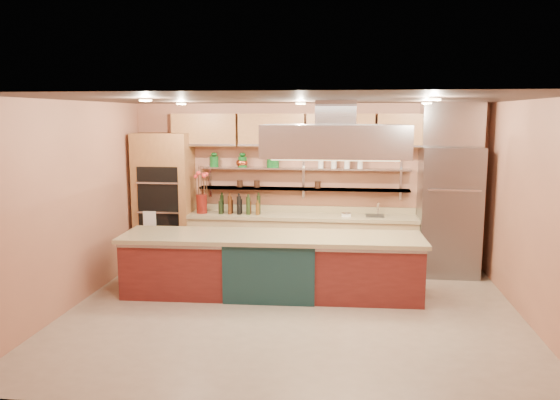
# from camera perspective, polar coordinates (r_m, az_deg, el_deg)

# --- Properties ---
(floor) EXTENTS (6.00, 5.00, 0.02)m
(floor) POSITION_cam_1_polar(r_m,az_deg,el_deg) (7.38, 1.23, -11.88)
(floor) COLOR gray
(floor) RESTS_ON ground
(ceiling) EXTENTS (6.00, 5.00, 0.02)m
(ceiling) POSITION_cam_1_polar(r_m,az_deg,el_deg) (6.90, 1.30, 10.49)
(ceiling) COLOR black
(ceiling) RESTS_ON wall_back
(wall_back) EXTENTS (6.00, 0.04, 2.80)m
(wall_back) POSITION_cam_1_polar(r_m,az_deg,el_deg) (9.47, 2.79, 1.57)
(wall_back) COLOR #AB6D50
(wall_back) RESTS_ON floor
(wall_front) EXTENTS (6.00, 0.04, 2.80)m
(wall_front) POSITION_cam_1_polar(r_m,az_deg,el_deg) (4.58, -1.90, -6.41)
(wall_front) COLOR #AB6D50
(wall_front) RESTS_ON floor
(wall_left) EXTENTS (0.04, 5.00, 2.80)m
(wall_left) POSITION_cam_1_polar(r_m,az_deg,el_deg) (7.89, -20.97, -0.50)
(wall_left) COLOR #AB6D50
(wall_left) RESTS_ON floor
(wall_right) EXTENTS (0.04, 5.00, 2.80)m
(wall_right) POSITION_cam_1_polar(r_m,az_deg,el_deg) (7.34, 25.25, -1.43)
(wall_right) COLOR #AB6D50
(wall_right) RESTS_ON floor
(oven_stack) EXTENTS (0.95, 0.64, 2.30)m
(oven_stack) POSITION_cam_1_polar(r_m,az_deg,el_deg) (9.68, -11.98, 0.05)
(oven_stack) COLOR #966136
(oven_stack) RESTS_ON floor
(refrigerator) EXTENTS (0.95, 0.72, 2.10)m
(refrigerator) POSITION_cam_1_polar(r_m,az_deg,el_deg) (9.29, 17.21, -1.15)
(refrigerator) COLOR slate
(refrigerator) RESTS_ON floor
(back_counter) EXTENTS (3.84, 0.64, 0.93)m
(back_counter) POSITION_cam_1_polar(r_m,az_deg,el_deg) (9.34, 2.30, -4.36)
(back_counter) COLOR tan
(back_counter) RESTS_ON floor
(wall_shelf_lower) EXTENTS (3.60, 0.26, 0.03)m
(wall_shelf_lower) POSITION_cam_1_polar(r_m,az_deg,el_deg) (9.35, 2.42, 1.17)
(wall_shelf_lower) COLOR #B0B2B7
(wall_shelf_lower) RESTS_ON wall_back
(wall_shelf_upper) EXTENTS (3.60, 0.26, 0.03)m
(wall_shelf_upper) POSITION_cam_1_polar(r_m,az_deg,el_deg) (9.31, 2.43, 3.30)
(wall_shelf_upper) COLOR #B0B2B7
(wall_shelf_upper) RESTS_ON wall_back
(upper_cabinets) EXTENTS (4.60, 0.36, 0.55)m
(upper_cabinets) POSITION_cam_1_polar(r_m,az_deg,el_deg) (9.21, 2.75, 7.29)
(upper_cabinets) COLOR #966136
(upper_cabinets) RESTS_ON wall_back
(range_hood) EXTENTS (2.00, 1.00, 0.45)m
(range_hood) POSITION_cam_1_polar(r_m,az_deg,el_deg) (7.63, 5.83, 6.17)
(range_hood) COLOR #B0B2B7
(range_hood) RESTS_ON ceiling
(ceiling_downlights) EXTENTS (4.00, 2.80, 0.02)m
(ceiling_downlights) POSITION_cam_1_polar(r_m,az_deg,el_deg) (7.10, 1.47, 10.20)
(ceiling_downlights) COLOR #FFE5A5
(ceiling_downlights) RESTS_ON ceiling
(island) EXTENTS (4.29, 1.08, 0.89)m
(island) POSITION_cam_1_polar(r_m,az_deg,el_deg) (8.00, -0.88, -6.80)
(island) COLOR maroon
(island) RESTS_ON floor
(flower_vase) EXTENTS (0.21, 0.21, 0.33)m
(flower_vase) POSITION_cam_1_polar(r_m,az_deg,el_deg) (9.47, -8.18, -0.39)
(flower_vase) COLOR #5B120D
(flower_vase) RESTS_ON back_counter
(oil_bottle_cluster) EXTENTS (0.76, 0.24, 0.24)m
(oil_bottle_cluster) POSITION_cam_1_polar(r_m,az_deg,el_deg) (9.33, -4.24, -0.72)
(oil_bottle_cluster) COLOR black
(oil_bottle_cluster) RESTS_ON back_counter
(kitchen_scale) EXTENTS (0.17, 0.14, 0.09)m
(kitchen_scale) POSITION_cam_1_polar(r_m,az_deg,el_deg) (9.16, 6.94, -1.44)
(kitchen_scale) COLOR silver
(kitchen_scale) RESTS_ON back_counter
(bar_faucet) EXTENTS (0.04, 0.04, 0.23)m
(bar_faucet) POSITION_cam_1_polar(r_m,az_deg,el_deg) (9.26, 10.20, -0.94)
(bar_faucet) COLOR white
(bar_faucet) RESTS_ON back_counter
(copper_kettle) EXTENTS (0.21, 0.21, 0.14)m
(copper_kettle) POSITION_cam_1_polar(r_m,az_deg,el_deg) (9.45, -4.09, 3.89)
(copper_kettle) COLOR #BF4E2C
(copper_kettle) RESTS_ON wall_shelf_upper
(green_canister) EXTENTS (0.19, 0.19, 0.19)m
(green_canister) POSITION_cam_1_polar(r_m,az_deg,el_deg) (9.35, -0.60, 4.02)
(green_canister) COLOR #104B19
(green_canister) RESTS_ON wall_shelf_upper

